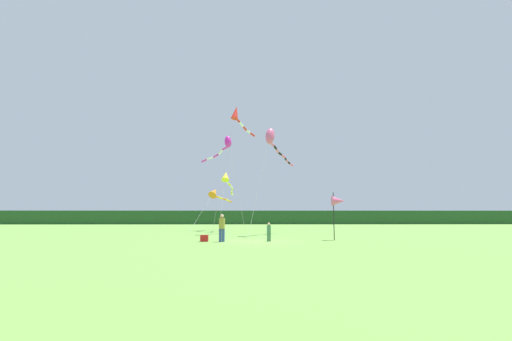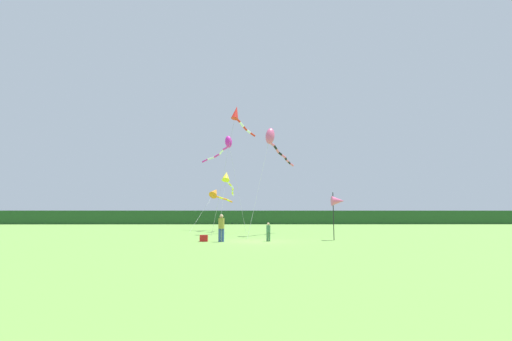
{
  "view_description": "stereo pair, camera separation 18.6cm",
  "coord_description": "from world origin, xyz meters",
  "px_view_note": "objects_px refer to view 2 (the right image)",
  "views": [
    {
      "loc": [
        -0.58,
        -24.99,
        1.8
      ],
      "look_at": [
        0.0,
        6.0,
        5.54
      ],
      "focal_mm": 25.68,
      "sensor_mm": 36.0,
      "label": 1
    },
    {
      "loc": [
        -0.39,
        -25.0,
        1.8
      ],
      "look_at": [
        0.0,
        6.0,
        5.54
      ],
      "focal_mm": 25.68,
      "sensor_mm": 36.0,
      "label": 2
    }
  ],
  "objects_px": {
    "cooler_box": "(204,238)",
    "kite_yellow": "(227,179)",
    "person_adult": "(221,226)",
    "kite_magenta": "(226,145)",
    "person_child": "(268,231)",
    "banner_flag_pole": "(338,201)",
    "kite_rainbow": "(273,140)",
    "kite_orange": "(216,193)",
    "kite_red": "(238,116)"
  },
  "relations": [
    {
      "from": "person_adult",
      "to": "kite_rainbow",
      "type": "relative_size",
      "value": 0.19
    },
    {
      "from": "kite_yellow",
      "to": "kite_rainbow",
      "type": "distance_m",
      "value": 9.33
    },
    {
      "from": "kite_magenta",
      "to": "cooler_box",
      "type": "bearing_deg",
      "value": -90.92
    },
    {
      "from": "banner_flag_pole",
      "to": "kite_yellow",
      "type": "distance_m",
      "value": 16.47
    },
    {
      "from": "kite_rainbow",
      "to": "person_child",
      "type": "bearing_deg",
      "value": -95.95
    },
    {
      "from": "person_child",
      "to": "cooler_box",
      "type": "relative_size",
      "value": 2.43
    },
    {
      "from": "cooler_box",
      "to": "banner_flag_pole",
      "type": "height_order",
      "value": "banner_flag_pole"
    },
    {
      "from": "cooler_box",
      "to": "kite_magenta",
      "type": "bearing_deg",
      "value": 89.08
    },
    {
      "from": "cooler_box",
      "to": "kite_rainbow",
      "type": "bearing_deg",
      "value": 54.64
    },
    {
      "from": "kite_yellow",
      "to": "person_child",
      "type": "bearing_deg",
      "value": -75.67
    },
    {
      "from": "cooler_box",
      "to": "kite_orange",
      "type": "height_order",
      "value": "kite_orange"
    },
    {
      "from": "banner_flag_pole",
      "to": "kite_magenta",
      "type": "bearing_deg",
      "value": 121.4
    },
    {
      "from": "person_child",
      "to": "kite_orange",
      "type": "relative_size",
      "value": 0.15
    },
    {
      "from": "person_adult",
      "to": "person_child",
      "type": "height_order",
      "value": "person_adult"
    },
    {
      "from": "kite_magenta",
      "to": "kite_rainbow",
      "type": "bearing_deg",
      "value": -61.89
    },
    {
      "from": "cooler_box",
      "to": "kite_red",
      "type": "relative_size",
      "value": 0.04
    },
    {
      "from": "kite_magenta",
      "to": "kite_red",
      "type": "xyz_separation_m",
      "value": [
        1.58,
        -6.5,
        1.61
      ]
    },
    {
      "from": "kite_red",
      "to": "person_adult",
      "type": "bearing_deg",
      "value": -93.7
    },
    {
      "from": "person_adult",
      "to": "kite_magenta",
      "type": "height_order",
      "value": "kite_magenta"
    },
    {
      "from": "person_child",
      "to": "kite_rainbow",
      "type": "bearing_deg",
      "value": 84.05
    },
    {
      "from": "kite_orange",
      "to": "kite_yellow",
      "type": "distance_m",
      "value": 3.6
    },
    {
      "from": "person_adult",
      "to": "kite_red",
      "type": "height_order",
      "value": "kite_red"
    },
    {
      "from": "cooler_box",
      "to": "banner_flag_pole",
      "type": "bearing_deg",
      "value": 7.48
    },
    {
      "from": "kite_yellow",
      "to": "kite_red",
      "type": "bearing_deg",
      "value": -76.12
    },
    {
      "from": "person_child",
      "to": "kite_rainbow",
      "type": "xyz_separation_m",
      "value": [
        0.74,
        7.09,
        7.72
      ]
    },
    {
      "from": "kite_magenta",
      "to": "person_child",
      "type": "bearing_deg",
      "value": -75.79
    },
    {
      "from": "kite_orange",
      "to": "banner_flag_pole",
      "type": "bearing_deg",
      "value": -57.99
    },
    {
      "from": "person_child",
      "to": "kite_magenta",
      "type": "distance_m",
      "value": 18.92
    },
    {
      "from": "person_adult",
      "to": "cooler_box",
      "type": "xyz_separation_m",
      "value": [
        -1.19,
        0.34,
        -0.8
      ]
    },
    {
      "from": "person_child",
      "to": "kite_rainbow",
      "type": "relative_size",
      "value": 0.13
    },
    {
      "from": "person_adult",
      "to": "cooler_box",
      "type": "relative_size",
      "value": 3.52
    },
    {
      "from": "kite_magenta",
      "to": "kite_yellow",
      "type": "distance_m",
      "value": 4.33
    },
    {
      "from": "person_adult",
      "to": "kite_red",
      "type": "relative_size",
      "value": 0.15
    },
    {
      "from": "cooler_box",
      "to": "kite_yellow",
      "type": "bearing_deg",
      "value": 87.79
    },
    {
      "from": "person_child",
      "to": "kite_rainbow",
      "type": "distance_m",
      "value": 10.51
    },
    {
      "from": "cooler_box",
      "to": "kite_red",
      "type": "height_order",
      "value": "kite_red"
    },
    {
      "from": "person_adult",
      "to": "banner_flag_pole",
      "type": "distance_m",
      "value": 8.53
    },
    {
      "from": "kite_magenta",
      "to": "kite_yellow",
      "type": "bearing_deg",
      "value": -77.1
    },
    {
      "from": "banner_flag_pole",
      "to": "kite_orange",
      "type": "xyz_separation_m",
      "value": [
        -10.36,
        16.57,
        1.54
      ]
    },
    {
      "from": "banner_flag_pole",
      "to": "person_child",
      "type": "bearing_deg",
      "value": -167.05
    },
    {
      "from": "kite_yellow",
      "to": "cooler_box",
      "type": "bearing_deg",
      "value": -92.21
    },
    {
      "from": "person_adult",
      "to": "kite_rainbow",
      "type": "xyz_separation_m",
      "value": [
        3.89,
        7.51,
        7.4
      ]
    },
    {
      "from": "banner_flag_pole",
      "to": "kite_yellow",
      "type": "height_order",
      "value": "kite_yellow"
    },
    {
      "from": "cooler_box",
      "to": "kite_rainbow",
      "type": "distance_m",
      "value": 12.02
    },
    {
      "from": "cooler_box",
      "to": "kite_yellow",
      "type": "distance_m",
      "value": 15.8
    },
    {
      "from": "person_child",
      "to": "kite_red",
      "type": "relative_size",
      "value": 0.1
    },
    {
      "from": "banner_flag_pole",
      "to": "kite_magenta",
      "type": "height_order",
      "value": "kite_magenta"
    },
    {
      "from": "person_adult",
      "to": "kite_red",
      "type": "distance_m",
      "value": 14.4
    },
    {
      "from": "person_adult",
      "to": "kite_orange",
      "type": "bearing_deg",
      "value": 96.78
    },
    {
      "from": "kite_rainbow",
      "to": "kite_orange",
      "type": "bearing_deg",
      "value": 119.63
    }
  ]
}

